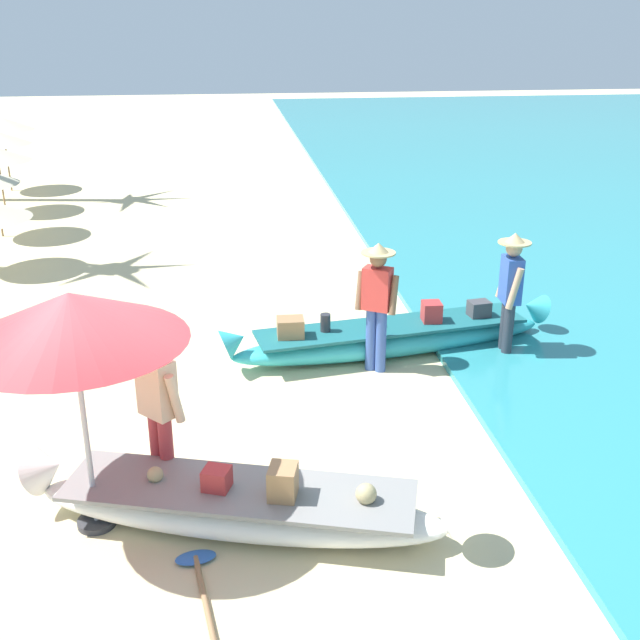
{
  "coord_description": "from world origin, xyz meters",
  "views": [
    {
      "loc": [
        0.83,
        -6.76,
        4.48
      ],
      "look_at": [
        1.96,
        2.13,
        0.9
      ],
      "focal_mm": 43.67,
      "sensor_mm": 36.0,
      "label": 1
    }
  ],
  "objects_px": {
    "person_tourist_customer": "(158,407)",
    "patio_umbrella_large": "(71,319)",
    "person_vendor_hatted": "(377,298)",
    "boat_white_foreground": "(240,505)",
    "person_vendor_assistant": "(510,287)",
    "boat_cyan_midground": "(391,337)",
    "paddle": "(205,598)"
  },
  "relations": [
    {
      "from": "boat_cyan_midground",
      "to": "person_vendor_hatted",
      "type": "distance_m",
      "value": 0.96
    },
    {
      "from": "patio_umbrella_large",
      "to": "boat_white_foreground",
      "type": "bearing_deg",
      "value": -9.26
    },
    {
      "from": "person_vendor_hatted",
      "to": "boat_white_foreground",
      "type": "bearing_deg",
      "value": -120.5
    },
    {
      "from": "person_vendor_hatted",
      "to": "person_tourist_customer",
      "type": "bearing_deg",
      "value": -136.1
    },
    {
      "from": "boat_white_foreground",
      "to": "person_vendor_hatted",
      "type": "height_order",
      "value": "person_vendor_hatted"
    },
    {
      "from": "boat_white_foreground",
      "to": "person_vendor_assistant",
      "type": "xyz_separation_m",
      "value": [
        3.75,
        3.41,
        0.77
      ]
    },
    {
      "from": "boat_white_foreground",
      "to": "patio_umbrella_large",
      "type": "distance_m",
      "value": 2.27
    },
    {
      "from": "person_vendor_hatted",
      "to": "patio_umbrella_large",
      "type": "bearing_deg",
      "value": -137.17
    },
    {
      "from": "person_vendor_assistant",
      "to": "boat_cyan_midground",
      "type": "bearing_deg",
      "value": 169.65
    },
    {
      "from": "boat_cyan_midground",
      "to": "person_tourist_customer",
      "type": "height_order",
      "value": "person_tourist_customer"
    },
    {
      "from": "person_vendor_hatted",
      "to": "person_vendor_assistant",
      "type": "height_order",
      "value": "person_vendor_assistant"
    },
    {
      "from": "boat_cyan_midground",
      "to": "person_vendor_assistant",
      "type": "distance_m",
      "value": 1.75
    },
    {
      "from": "person_tourist_customer",
      "to": "patio_umbrella_large",
      "type": "xyz_separation_m",
      "value": [
        -0.6,
        -0.47,
        1.13
      ]
    },
    {
      "from": "person_vendor_hatted",
      "to": "person_tourist_customer",
      "type": "relative_size",
      "value": 1.05
    },
    {
      "from": "boat_cyan_midground",
      "to": "person_vendor_assistant",
      "type": "relative_size",
      "value": 2.72
    },
    {
      "from": "boat_cyan_midground",
      "to": "boat_white_foreground",
      "type": "bearing_deg",
      "value": -120.8
    },
    {
      "from": "paddle",
      "to": "person_vendor_hatted",
      "type": "bearing_deg",
      "value": 61.83
    },
    {
      "from": "person_tourist_customer",
      "to": "person_vendor_assistant",
      "type": "distance_m",
      "value": 5.25
    },
    {
      "from": "person_vendor_hatted",
      "to": "paddle",
      "type": "xyz_separation_m",
      "value": [
        -2.22,
        -4.14,
        -0.99
      ]
    },
    {
      "from": "person_vendor_assistant",
      "to": "boat_white_foreground",
      "type": "bearing_deg",
      "value": -137.74
    },
    {
      "from": "person_tourist_customer",
      "to": "paddle",
      "type": "xyz_separation_m",
      "value": [
        0.4,
        -1.62,
        -0.92
      ]
    },
    {
      "from": "person_vendor_hatted",
      "to": "paddle",
      "type": "height_order",
      "value": "person_vendor_hatted"
    },
    {
      "from": "boat_cyan_midground",
      "to": "person_tourist_customer",
      "type": "distance_m",
      "value": 4.26
    },
    {
      "from": "person_vendor_hatted",
      "to": "patio_umbrella_large",
      "type": "xyz_separation_m",
      "value": [
        -3.23,
        -2.99,
        1.05
      ]
    },
    {
      "from": "person_tourist_customer",
      "to": "paddle",
      "type": "distance_m",
      "value": 1.9
    },
    {
      "from": "person_vendor_assistant",
      "to": "paddle",
      "type": "distance_m",
      "value": 6.04
    },
    {
      "from": "boat_white_foreground",
      "to": "person_vendor_assistant",
      "type": "distance_m",
      "value": 5.13
    },
    {
      "from": "boat_cyan_midground",
      "to": "person_tourist_customer",
      "type": "xyz_separation_m",
      "value": [
        -2.93,
        -3.01,
        0.69
      ]
    },
    {
      "from": "boat_white_foreground",
      "to": "paddle",
      "type": "distance_m",
      "value": 1.01
    },
    {
      "from": "boat_cyan_midground",
      "to": "person_vendor_hatted",
      "type": "bearing_deg",
      "value": -122.76
    },
    {
      "from": "person_tourist_customer",
      "to": "patio_umbrella_large",
      "type": "bearing_deg",
      "value": -142.26
    },
    {
      "from": "person_vendor_assistant",
      "to": "patio_umbrella_large",
      "type": "xyz_separation_m",
      "value": [
        -5.09,
        -3.19,
        1.05
      ]
    }
  ]
}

